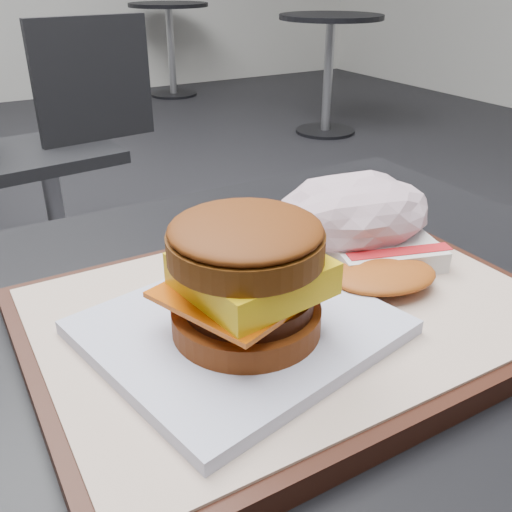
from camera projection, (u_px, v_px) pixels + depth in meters
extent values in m
cube|color=black|center=(235.00, 363.00, 0.43)|extent=(0.80, 0.60, 0.04)
cube|color=black|center=(290.00, 317.00, 0.44)|extent=(0.38, 0.28, 0.02)
cube|color=beige|center=(290.00, 305.00, 0.43)|extent=(0.36, 0.26, 0.00)
cube|color=white|center=(239.00, 327.00, 0.40)|extent=(0.22, 0.20, 0.01)
cylinder|color=brown|center=(246.00, 318.00, 0.38)|extent=(0.12, 0.12, 0.02)
cylinder|color=#331207|center=(249.00, 299.00, 0.38)|extent=(0.10, 0.10, 0.01)
cube|color=#CD5106|center=(239.00, 290.00, 0.37)|extent=(0.11, 0.11, 0.00)
cube|color=yellow|center=(252.00, 273.00, 0.37)|extent=(0.09, 0.09, 0.02)
cylinder|color=#64340E|center=(246.00, 246.00, 0.36)|extent=(0.12, 0.12, 0.02)
ellipsoid|color=brown|center=(246.00, 229.00, 0.35)|extent=(0.12, 0.12, 0.02)
cube|color=white|center=(386.00, 255.00, 0.49)|extent=(0.10, 0.08, 0.02)
cube|color=red|center=(400.00, 251.00, 0.47)|extent=(0.09, 0.04, 0.00)
ellipsoid|color=#BE5F1E|center=(384.00, 275.00, 0.45)|extent=(0.10, 0.08, 0.01)
cylinder|color=#95959A|center=(57.00, 219.00, 2.02)|extent=(0.06, 0.06, 0.44)
cube|color=black|center=(46.00, 153.00, 1.91)|extent=(0.46, 0.46, 0.04)
cube|color=black|center=(93.00, 80.00, 1.89)|extent=(0.40, 0.07, 0.40)
cylinder|color=black|center=(325.00, 131.00, 3.91)|extent=(0.40, 0.40, 0.02)
cylinder|color=#A5A5AA|center=(328.00, 77.00, 3.75)|extent=(0.06, 0.06, 0.70)
cylinder|color=black|center=(331.00, 17.00, 3.58)|extent=(0.66, 0.66, 0.03)
cylinder|color=black|center=(174.00, 94.00, 5.04)|extent=(0.40, 0.40, 0.02)
cylinder|color=#A5A5AA|center=(171.00, 51.00, 4.88)|extent=(0.06, 0.06, 0.70)
cylinder|color=black|center=(168.00, 5.00, 4.71)|extent=(0.66, 0.66, 0.03)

